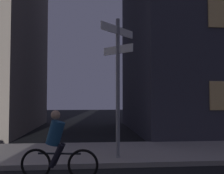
% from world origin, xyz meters
% --- Properties ---
extents(sidewalk_kerb, '(40.00, 3.20, 0.14)m').
position_xyz_m(sidewalk_kerb, '(0.00, 7.25, 0.07)').
color(sidewalk_kerb, '#9E9991').
rests_on(sidewalk_kerb, ground_plane).
extents(signpost, '(1.08, 1.08, 4.15)m').
position_xyz_m(signpost, '(1.39, 6.26, 2.57)').
color(signpost, gray).
rests_on(signpost, sidewalk_kerb).
extents(cyclist, '(1.81, 0.38, 1.61)m').
position_xyz_m(cyclist, '(-0.19, 4.79, 0.75)').
color(cyclist, black).
rests_on(cyclist, ground_plane).
extents(building_right_block, '(9.67, 9.02, 13.37)m').
position_xyz_m(building_right_block, '(7.86, 13.25, 6.68)').
color(building_right_block, '#383842').
rests_on(building_right_block, ground_plane).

